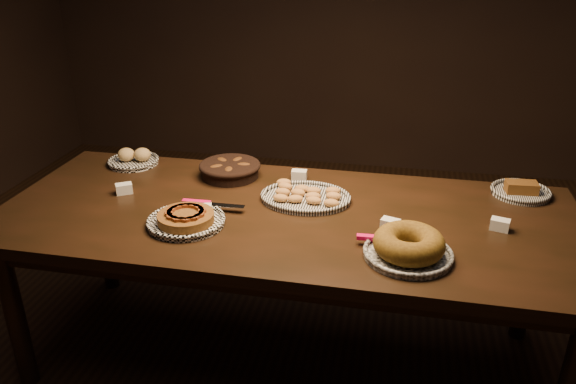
% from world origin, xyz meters
% --- Properties ---
extents(ground, '(5.00, 5.00, 0.00)m').
position_xyz_m(ground, '(0.00, 0.00, 0.00)').
color(ground, black).
rests_on(ground, ground).
extents(buffet_table, '(2.40, 1.00, 0.75)m').
position_xyz_m(buffet_table, '(0.00, 0.00, 0.68)').
color(buffet_table, black).
rests_on(buffet_table, ground).
extents(apple_tart_plate, '(0.35, 0.32, 0.06)m').
position_xyz_m(apple_tart_plate, '(-0.37, -0.18, 0.77)').
color(apple_tart_plate, white).
rests_on(apple_tart_plate, buffet_table).
extents(madeleine_platter, '(0.39, 0.32, 0.04)m').
position_xyz_m(madeleine_platter, '(0.06, 0.14, 0.77)').
color(madeleine_platter, black).
rests_on(madeleine_platter, buffet_table).
extents(bundt_cake_plate, '(0.35, 0.32, 0.10)m').
position_xyz_m(bundt_cake_plate, '(0.49, -0.26, 0.79)').
color(bundt_cake_plate, black).
rests_on(bundt_cake_plate, buffet_table).
extents(croissant_basket, '(0.33, 0.33, 0.07)m').
position_xyz_m(croissant_basket, '(-0.34, 0.32, 0.79)').
color(croissant_basket, black).
rests_on(croissant_basket, buffet_table).
extents(bread_roll_plate, '(0.25, 0.25, 0.08)m').
position_xyz_m(bread_roll_plate, '(-0.86, 0.38, 0.78)').
color(bread_roll_plate, white).
rests_on(bread_roll_plate, buffet_table).
extents(loaf_plate, '(0.26, 0.26, 0.06)m').
position_xyz_m(loaf_plate, '(0.98, 0.38, 0.77)').
color(loaf_plate, black).
rests_on(loaf_plate, buffet_table).
extents(tent_cards, '(1.66, 0.50, 0.04)m').
position_xyz_m(tent_cards, '(0.04, 0.05, 0.77)').
color(tent_cards, white).
rests_on(tent_cards, buffet_table).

